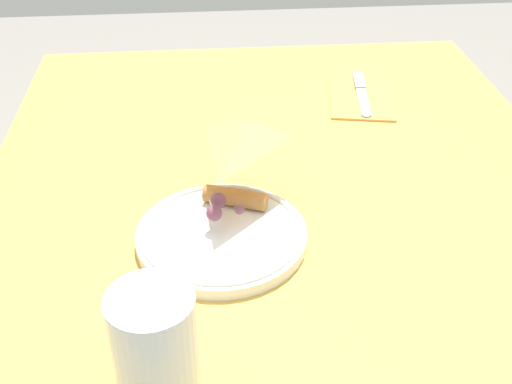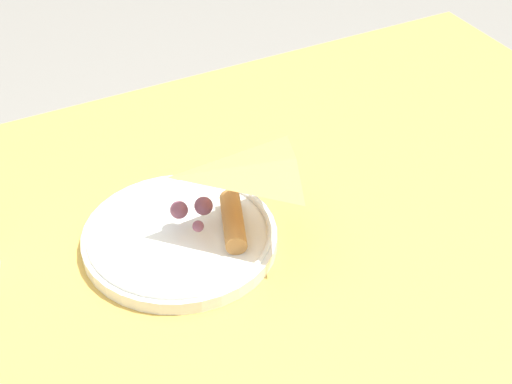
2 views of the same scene
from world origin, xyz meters
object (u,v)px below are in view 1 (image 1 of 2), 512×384
Objects in this scene: dining_table at (279,233)px; butter_knife at (361,92)px; milk_glass at (155,351)px; plate_pizza at (222,232)px; napkin_folded at (362,96)px.

dining_table is 5.69× the size of butter_knife.
butter_knife is at bearing 151.40° from milk_glass.
milk_glass reaches higher than plate_pizza.
dining_table is 0.32m from napkin_folded.
napkin_folded is 0.01m from butter_knife.
milk_glass is (0.23, -0.07, 0.04)m from plate_pizza.
plate_pizza is at bearing -34.62° from napkin_folded.
plate_pizza is at bearing 162.81° from milk_glass.
plate_pizza is at bearing -26.90° from butter_knife.
napkin_folded is (-0.24, 0.18, 0.12)m from dining_table.
milk_glass is at bearing -21.31° from butter_knife.
dining_table is at bearing -28.26° from butter_knife.
milk_glass is at bearing -17.19° from plate_pizza.
butter_knife is at bearing 144.45° from dining_table.
dining_table is at bearing 156.52° from milk_glass.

